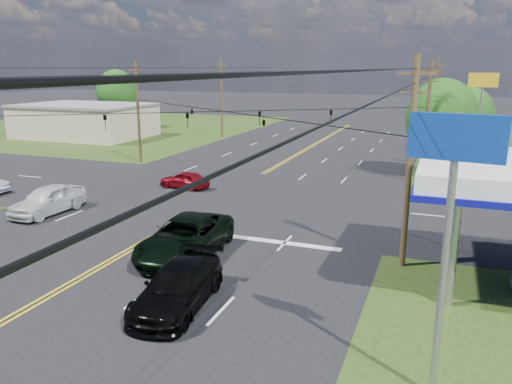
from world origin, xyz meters
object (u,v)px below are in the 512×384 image
at_px(pickup_dkgreen, 185,237).
at_px(pole_left_far, 222,97).
at_px(pickup_white, 48,200).
at_px(polesign_se, 453,180).
at_px(pole_se, 410,162).
at_px(tree_right_a, 441,119).
at_px(suv_black, 178,287).
at_px(pole_nw, 138,111).
at_px(retail_nw, 85,122).
at_px(pole_right_far, 434,102).
at_px(tree_far_l, 117,93).
at_px(tree_right_b, 469,115).
at_px(pole_ne, 427,121).

bearing_deg(pickup_dkgreen, pole_left_far, 107.17).
distance_m(pickup_white, polesign_se, 25.99).
xyz_separation_m(pole_se, pickup_dkgreen, (-10.00, -2.38, -3.98)).
bearing_deg(polesign_se, pole_left_far, 120.72).
distance_m(pole_se, polesign_se, 9.70).
height_order(pole_se, polesign_se, pole_se).
bearing_deg(tree_right_a, pole_se, -92.73).
distance_m(pickup_dkgreen, suv_black, 5.35).
relative_size(pole_nw, pickup_dkgreen, 1.42).
distance_m(retail_nw, tree_right_a, 45.21).
height_order(pole_right_far, pickup_white, pole_right_far).
distance_m(pole_right_far, pickup_dkgreen, 40.85).
distance_m(tree_right_a, polesign_se, 30.51).
distance_m(retail_nw, pickup_white, 36.89).
relative_size(tree_far_l, pickup_white, 1.66).
xyz_separation_m(tree_right_b, pickup_dkgreen, (-13.50, -35.38, -3.29)).
xyz_separation_m(pole_right_far, suv_black, (-7.69, -44.20, -4.37)).
distance_m(pole_right_far, tree_right_b, 5.40).
bearing_deg(tree_right_a, tree_right_b, 78.23).
distance_m(pole_nw, pole_left_far, 19.00).
xyz_separation_m(tree_right_b, polesign_se, (-1.88, -42.47, 1.99)).
bearing_deg(pole_nw, retail_nw, 142.59).
bearing_deg(pole_left_far, polesign_se, -59.28).
relative_size(pole_se, pole_left_far, 0.95).
distance_m(pole_nw, pickup_white, 18.02).
height_order(tree_right_b, polesign_se, polesign_se).
relative_size(tree_far_l, pickup_dkgreen, 1.30).
height_order(tree_right_a, polesign_se, tree_right_a).
relative_size(pole_right_far, tree_far_l, 1.15).
xyz_separation_m(tree_far_l, pickup_white, (23.43, -40.00, -4.30)).
bearing_deg(tree_right_b, pole_left_far, 172.28).
bearing_deg(tree_far_l, pole_nw, -50.44).
bearing_deg(pole_right_far, tree_far_l, 174.92).
distance_m(pole_se, pole_left_far, 45.22).
height_order(pickup_dkgreen, pickup_white, pickup_dkgreen).
bearing_deg(pole_ne, polesign_se, -86.63).
relative_size(pole_nw, pole_right_far, 0.95).
bearing_deg(pole_ne, pickup_dkgreen, -116.14).
relative_size(retail_nw, pole_ne, 1.68).
xyz_separation_m(pole_nw, tree_far_l, (-19.00, 23.00, 0.28)).
relative_size(retail_nw, pole_se, 1.68).
bearing_deg(polesign_se, tree_right_a, 91.16).
distance_m(pole_left_far, tree_right_b, 29.79).
relative_size(retail_nw, pole_right_far, 1.60).
bearing_deg(pole_left_far, pickup_dkgreen, -67.89).
bearing_deg(pickup_dkgreen, tree_far_l, 123.95).
xyz_separation_m(retail_nw, pole_nw, (17.00, -13.00, 2.92)).
xyz_separation_m(pickup_dkgreen, pickup_white, (-11.57, 3.38, -0.04)).
relative_size(pole_left_far, tree_right_b, 1.41).
bearing_deg(pickup_dkgreen, suv_black, -69.40).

